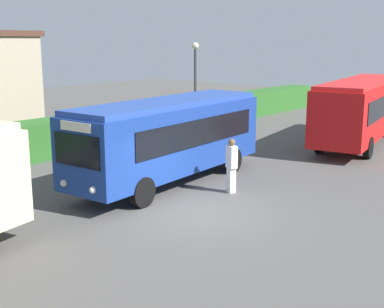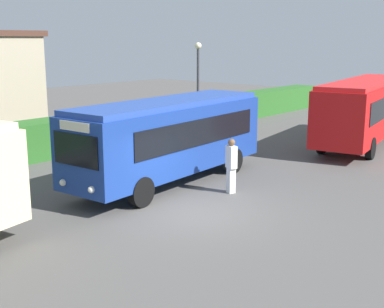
# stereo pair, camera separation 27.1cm
# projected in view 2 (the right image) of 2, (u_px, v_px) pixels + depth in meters

# --- Properties ---
(ground_plane) EXTENTS (79.86, 79.86, 0.00)m
(ground_plane) POSITION_uv_depth(u_px,v_px,m) (197.00, 213.00, 16.26)
(ground_plane) COLOR #514F4C
(bus_blue) EXTENTS (9.08, 2.90, 3.12)m
(bus_blue) POSITION_uv_depth(u_px,v_px,m) (169.00, 136.00, 19.21)
(bus_blue) COLOR navy
(bus_blue) RESTS_ON ground_plane
(bus_red) EXTENTS (10.42, 4.02, 3.29)m
(bus_red) POSITION_uv_depth(u_px,v_px,m) (364.00, 108.00, 26.28)
(bus_red) COLOR red
(bus_red) RESTS_ON ground_plane
(person_right) EXTENTS (0.39, 0.47, 1.93)m
(person_right) POSITION_uv_depth(u_px,v_px,m) (231.00, 164.00, 18.15)
(person_right) COLOR silver
(person_right) RESTS_ON ground_plane
(person_far) EXTENTS (0.53, 0.46, 1.79)m
(person_far) POSITION_uv_depth(u_px,v_px,m) (157.00, 146.00, 21.78)
(person_far) COLOR olive
(person_far) RESTS_ON ground_plane
(hedge_row) EXTENTS (51.93, 1.65, 1.68)m
(hedge_row) POSITION_uv_depth(u_px,v_px,m) (14.00, 144.00, 22.62)
(hedge_row) COLOR #2B6124
(hedge_row) RESTS_ON ground_plane
(lamppost) EXTENTS (0.36, 0.36, 5.11)m
(lamppost) POSITION_uv_depth(u_px,v_px,m) (198.00, 78.00, 27.99)
(lamppost) COLOR #38383D
(lamppost) RESTS_ON ground_plane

